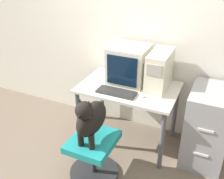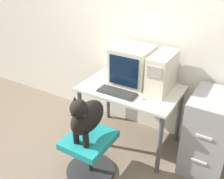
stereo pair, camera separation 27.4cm
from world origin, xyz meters
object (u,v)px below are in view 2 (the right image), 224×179
crt_monitor (132,65)px  pc_tower (162,73)px  office_chair (90,153)px  filing_cabinet (209,133)px  keyboard (117,92)px  dog (86,116)px

crt_monitor → pc_tower: crt_monitor is taller
office_chair → filing_cabinet: size_ratio=0.60×
keyboard → dog: 0.51m
crt_monitor → dog: bearing=-93.5°
filing_cabinet → dog: bearing=-142.6°
crt_monitor → filing_cabinet: (0.96, -0.07, -0.54)m
keyboard → filing_cabinet: (0.96, 0.26, -0.34)m
office_chair → pc_tower: bearing=62.3°
keyboard → office_chair: keyboard is taller
keyboard → filing_cabinet: bearing=15.1°
crt_monitor → pc_tower: (0.37, -0.02, -0.00)m
keyboard → dog: dog is taller
crt_monitor → office_chair: crt_monitor is taller
office_chair → dog: 0.48m
crt_monitor → keyboard: (-0.01, -0.33, -0.20)m
keyboard → office_chair: size_ratio=0.83×
pc_tower → keyboard: bearing=-140.3°
crt_monitor → filing_cabinet: size_ratio=0.49×
pc_tower → filing_cabinet: (0.59, -0.05, -0.54)m
dog → filing_cabinet: dog is taller
crt_monitor → pc_tower: bearing=-2.8°
keyboard → filing_cabinet: size_ratio=0.50×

